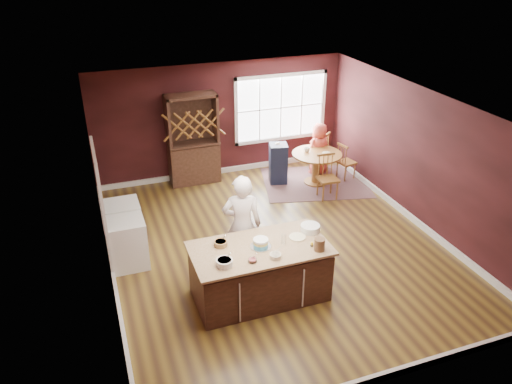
% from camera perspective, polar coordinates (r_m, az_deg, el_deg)
% --- Properties ---
extents(room_shell, '(7.00, 7.00, 7.00)m').
position_cam_1_polar(room_shell, '(8.80, 2.36, 1.34)').
color(room_shell, brown).
rests_on(room_shell, ground).
extents(window, '(2.36, 0.10, 1.66)m').
position_cam_1_polar(window, '(12.27, 2.83, 9.61)').
color(window, white).
rests_on(window, room_shell).
extents(doorway, '(0.08, 1.26, 2.13)m').
position_cam_1_polar(doorway, '(8.94, -17.15, -1.82)').
color(doorway, white).
rests_on(doorway, room_shell).
extents(kitchen_island, '(2.14, 1.12, 0.92)m').
position_cam_1_polar(kitchen_island, '(7.98, 0.43, -9.24)').
color(kitchen_island, black).
rests_on(kitchen_island, ground).
extents(dining_table, '(1.15, 1.15, 0.75)m').
position_cam_1_polar(dining_table, '(11.66, 6.93, 3.43)').
color(dining_table, olive).
rests_on(dining_table, ground).
extents(baker, '(0.76, 0.60, 1.81)m').
position_cam_1_polar(baker, '(8.30, -1.60, -3.81)').
color(baker, silver).
rests_on(baker, ground).
extents(layer_cake, '(0.33, 0.33, 0.13)m').
position_cam_1_polar(layer_cake, '(7.69, 0.54, -5.84)').
color(layer_cake, white).
rests_on(layer_cake, kitchen_island).
extents(bowl_blue, '(0.25, 0.25, 0.10)m').
position_cam_1_polar(bowl_blue, '(7.30, -3.63, -8.04)').
color(bowl_blue, white).
rests_on(bowl_blue, kitchen_island).
extents(bowl_yellow, '(0.21, 0.21, 0.08)m').
position_cam_1_polar(bowl_yellow, '(7.75, -4.06, -5.88)').
color(bowl_yellow, olive).
rests_on(bowl_yellow, kitchen_island).
extents(bowl_pink, '(0.13, 0.13, 0.05)m').
position_cam_1_polar(bowl_pink, '(7.37, -0.40, -7.82)').
color(bowl_pink, silver).
rests_on(bowl_pink, kitchen_island).
extents(bowl_olive, '(0.18, 0.18, 0.07)m').
position_cam_1_polar(bowl_olive, '(7.46, 2.23, -7.30)').
color(bowl_olive, '#F0E6CA').
rests_on(bowl_olive, kitchen_island).
extents(drinking_glass, '(0.08, 0.08, 0.15)m').
position_cam_1_polar(drinking_glass, '(7.78, 3.18, -5.38)').
color(drinking_glass, white).
rests_on(drinking_glass, kitchen_island).
extents(dinner_plate, '(0.27, 0.27, 0.02)m').
position_cam_1_polar(dinner_plate, '(7.97, 4.74, -5.15)').
color(dinner_plate, beige).
rests_on(dinner_plate, kitchen_island).
extents(white_tub, '(0.31, 0.31, 0.11)m').
position_cam_1_polar(white_tub, '(8.14, 6.21, -4.11)').
color(white_tub, white).
rests_on(white_tub, kitchen_island).
extents(stoneware_crock, '(0.17, 0.17, 0.20)m').
position_cam_1_polar(stoneware_crock, '(7.65, 7.27, -5.98)').
color(stoneware_crock, '#462E19').
rests_on(stoneware_crock, kitchen_island).
extents(toy_figurine, '(0.05, 0.05, 0.08)m').
position_cam_1_polar(toy_figurine, '(7.76, 6.40, -5.94)').
color(toy_figurine, yellow).
rests_on(toy_figurine, kitchen_island).
extents(rug, '(2.78, 2.38, 0.01)m').
position_cam_1_polar(rug, '(11.88, 6.79, 1.09)').
color(rug, brown).
rests_on(rug, ground).
extents(chair_east, '(0.44, 0.45, 0.91)m').
position_cam_1_polar(chair_east, '(12.05, 10.31, 3.55)').
color(chair_east, '#97642C').
rests_on(chair_east, ground).
extents(chair_south, '(0.45, 0.43, 1.01)m').
position_cam_1_polar(chair_south, '(11.01, 8.23, 1.69)').
color(chair_south, brown).
rests_on(chair_south, ground).
extents(chair_north, '(0.56, 0.56, 0.97)m').
position_cam_1_polar(chair_north, '(12.45, 7.21, 4.71)').
color(chair_north, brown).
rests_on(chair_north, ground).
extents(seated_woman, '(0.72, 0.56, 1.29)m').
position_cam_1_polar(seated_woman, '(12.11, 7.19, 4.88)').
color(seated_woman, '#C04435').
rests_on(seated_woman, ground).
extents(high_chair, '(0.49, 0.49, 0.99)m').
position_cam_1_polar(high_chair, '(11.65, 2.55, 3.37)').
color(high_chair, black).
rests_on(high_chair, ground).
extents(toddler, '(0.18, 0.14, 0.26)m').
position_cam_1_polar(toddler, '(11.56, 2.89, 4.85)').
color(toddler, '#8CA5BF').
rests_on(toddler, high_chair).
extents(table_plate, '(0.19, 0.19, 0.01)m').
position_cam_1_polar(table_plate, '(11.61, 8.05, 4.44)').
color(table_plate, beige).
rests_on(table_plate, dining_table).
extents(table_cup, '(0.16, 0.16, 0.10)m').
position_cam_1_polar(table_cup, '(11.63, 5.83, 4.84)').
color(table_cup, silver).
rests_on(table_cup, dining_table).
extents(hutch, '(1.15, 0.48, 2.11)m').
position_cam_1_polar(hutch, '(11.55, -7.21, 5.96)').
color(hutch, '#3B1F10').
rests_on(hutch, ground).
extents(washer, '(0.61, 0.59, 0.89)m').
position_cam_1_polar(washer, '(8.96, -14.39, -5.68)').
color(washer, silver).
rests_on(washer, ground).
extents(dryer, '(0.62, 0.60, 0.90)m').
position_cam_1_polar(dryer, '(9.51, -14.86, -3.67)').
color(dryer, silver).
rests_on(dryer, ground).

